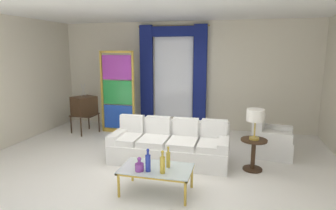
% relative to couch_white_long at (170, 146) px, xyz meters
% --- Properties ---
extents(ground_plane, '(16.00, 16.00, 0.00)m').
position_rel_couch_white_long_xyz_m(ground_plane, '(-0.24, -0.41, -0.31)').
color(ground_plane, white).
extents(wall_rear, '(8.00, 0.12, 3.00)m').
position_rel_couch_white_long_xyz_m(wall_rear, '(-0.24, 2.65, 1.19)').
color(wall_rear, beige).
rests_on(wall_rear, ground).
extents(wall_left, '(0.12, 7.00, 3.00)m').
position_rel_couch_white_long_xyz_m(wall_left, '(-3.90, 0.19, 1.19)').
color(wall_left, beige).
rests_on(wall_left, ground).
extents(ceiling_slab, '(8.00, 7.60, 0.04)m').
position_rel_couch_white_long_xyz_m(ceiling_slab, '(-0.24, 0.39, 2.71)').
color(ceiling_slab, white).
extents(curtained_window, '(2.00, 0.17, 2.70)m').
position_rel_couch_white_long_xyz_m(curtained_window, '(-0.52, 2.48, 1.44)').
color(curtained_window, white).
rests_on(curtained_window, ground).
extents(couch_white_long, '(2.35, 0.94, 0.86)m').
position_rel_couch_white_long_xyz_m(couch_white_long, '(0.00, 0.00, 0.00)').
color(couch_white_long, white).
rests_on(couch_white_long, ground).
extents(coffee_table, '(1.11, 0.66, 0.41)m').
position_rel_couch_white_long_xyz_m(coffee_table, '(0.11, -1.36, 0.07)').
color(coffee_table, silver).
rests_on(coffee_table, ground).
extents(bottle_blue_decanter, '(0.13, 0.13, 0.22)m').
position_rel_couch_white_long_xyz_m(bottle_blue_decanter, '(-0.10, -1.54, 0.18)').
color(bottle_blue_decanter, '#753384').
rests_on(bottle_blue_decanter, coffee_table).
extents(bottle_crystal_tall, '(0.06, 0.06, 0.34)m').
position_rel_couch_white_long_xyz_m(bottle_crystal_tall, '(0.29, -1.30, 0.24)').
color(bottle_crystal_tall, gold).
rests_on(bottle_crystal_tall, coffee_table).
extents(bottle_amber_squat, '(0.08, 0.08, 0.36)m').
position_rel_couch_white_long_xyz_m(bottle_amber_squat, '(0.03, -1.52, 0.25)').
color(bottle_amber_squat, navy).
rests_on(bottle_amber_squat, coffee_table).
extents(bottle_ruby_flask, '(0.08, 0.08, 0.35)m').
position_rel_couch_white_long_xyz_m(bottle_ruby_flask, '(0.26, -1.53, 0.25)').
color(bottle_ruby_flask, gold).
rests_on(bottle_ruby_flask, coffee_table).
extents(vintage_tv, '(0.72, 0.75, 1.35)m').
position_rel_couch_white_long_xyz_m(vintage_tv, '(-2.71, 1.38, 0.42)').
color(vintage_tv, '#382314').
rests_on(vintage_tv, ground).
extents(armchair_white, '(0.93, 0.92, 0.80)m').
position_rel_couch_white_long_xyz_m(armchair_white, '(2.00, 0.84, -0.02)').
color(armchair_white, white).
rests_on(armchair_white, ground).
extents(stained_glass_divider, '(0.95, 0.05, 2.20)m').
position_rel_couch_white_long_xyz_m(stained_glass_divider, '(-1.84, 1.63, 0.75)').
color(stained_glass_divider, gold).
rests_on(stained_glass_divider, ground).
extents(peacock_figurine, '(0.44, 0.60, 0.50)m').
position_rel_couch_white_long_xyz_m(peacock_figurine, '(-1.32, 1.31, -0.09)').
color(peacock_figurine, beige).
rests_on(peacock_figurine, ground).
extents(round_side_table, '(0.48, 0.48, 0.59)m').
position_rel_couch_white_long_xyz_m(round_side_table, '(1.62, -0.09, 0.05)').
color(round_side_table, '#382314').
rests_on(round_side_table, ground).
extents(table_lamp_brass, '(0.32, 0.32, 0.57)m').
position_rel_couch_white_long_xyz_m(table_lamp_brass, '(1.62, -0.09, 0.72)').
color(table_lamp_brass, '#B29338').
rests_on(table_lamp_brass, round_side_table).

